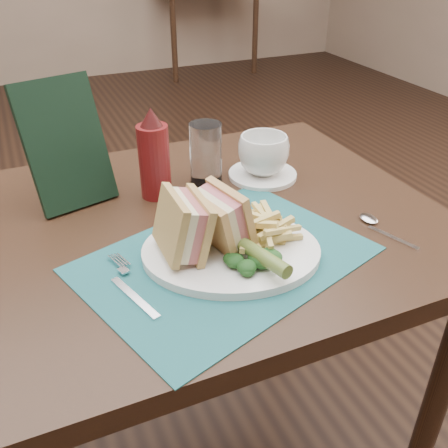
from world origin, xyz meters
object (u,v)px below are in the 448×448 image
check_presenter (66,144)px  coffee_cup (263,155)px  table_main (207,355)px  ketchup_bottle (154,154)px  drinking_glass (206,153)px  plate (231,251)px  saucer (262,175)px  sandwich_half_a (170,227)px  placemat (225,259)px  table_bg_right (203,28)px  sandwich_half_b (211,221)px

check_presenter → coffee_cup: bearing=-23.2°
table_main → ketchup_bottle: bearing=116.3°
drinking_glass → ketchup_bottle: size_ratio=0.70×
plate → saucer: size_ratio=2.00×
plate → check_presenter: bearing=145.1°
plate → saucer: plate is taller
sandwich_half_a → drinking_glass: (0.17, 0.26, -0.01)m
table_main → placemat: (-0.02, -0.15, 0.38)m
placemat → ketchup_bottle: (-0.04, 0.27, 0.09)m
sandwich_half_a → saucer: (0.29, 0.23, -0.07)m
placemat → coffee_cup: size_ratio=4.18×
plate → check_presenter: check_presenter is taller
plate → coffee_cup: 0.32m
plate → coffee_cup: (0.19, 0.25, 0.04)m
drinking_glass → sandwich_half_a: bearing=-122.0°
coffee_cup → saucer: bearing=0.0°
placemat → sandwich_half_a: size_ratio=4.21×
table_main → ketchup_bottle: (-0.06, 0.12, 0.47)m
table_bg_right → saucer: 3.96m
sandwich_half_a → drinking_glass: drinking_glass is taller
ketchup_bottle → sandwich_half_a: bearing=-100.9°
placemat → sandwich_half_b: sandwich_half_b is taller
placemat → check_presenter: size_ratio=1.84×
placemat → sandwich_half_b: 0.07m
drinking_glass → ketchup_bottle: 0.12m
saucer → drinking_glass: (-0.12, 0.03, 0.06)m
coffee_cup → ketchup_bottle: size_ratio=0.59×
table_bg_right → placemat: (-1.51, -3.97, 0.38)m
plate → saucer: (0.19, 0.25, -0.00)m
table_bg_right → sandwich_half_b: 4.26m
placemat → ketchup_bottle: size_ratio=2.46×
table_bg_right → ketchup_bottle: bearing=-112.6°
coffee_cup → drinking_glass: bearing=166.0°
table_main → plate: size_ratio=3.00×
table_main → placemat: bearing=-97.5°
sandwich_half_b → saucer: size_ratio=0.69×
coffee_cup → sandwich_half_a: bearing=-140.8°
plate → sandwich_half_a: (-0.10, 0.02, 0.06)m
saucer → check_presenter: bearing=172.1°
sandwich_half_a → table_bg_right: bearing=68.6°
plate → table_bg_right: bearing=90.1°
placemat → drinking_glass: size_ratio=3.52×
placemat → saucer: saucer is taller
coffee_cup → ketchup_bottle: bearing=177.7°
plate → sandwich_half_b: bearing=176.8°
table_main → drinking_glass: (0.06, 0.14, 0.44)m
drinking_glass → ketchup_bottle: ketchup_bottle is taller
placemat → check_presenter: check_presenter is taller
placemat → plate: (0.01, 0.00, 0.01)m
placemat → coffee_cup: 0.33m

